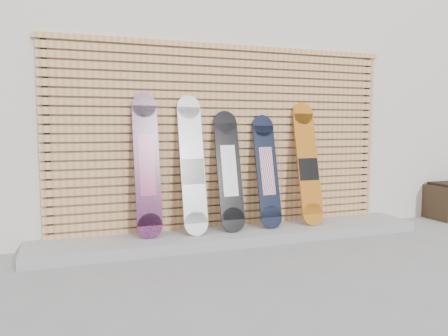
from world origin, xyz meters
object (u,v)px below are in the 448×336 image
Objects in this scene: snowboard_0 at (147,165)px; snowboard_1 at (192,166)px; snowboard_2 at (229,171)px; snowboard_3 at (267,171)px; snowboard_4 at (308,164)px.

snowboard_1 is at bearing -3.24° from snowboard_0.
snowboard_0 is 0.51m from snowboard_1.
snowboard_1 reaches higher than snowboard_2.
snowboard_2 reaches higher than snowboard_3.
snowboard_2 is at bearing 0.51° from snowboard_1.
snowboard_2 is 0.92× the size of snowboard_4.
snowboard_4 is at bearing -1.48° from snowboard_3.
snowboard_3 is (0.93, 0.01, -0.10)m from snowboard_1.
snowboard_1 is at bearing -179.28° from snowboard_3.
snowboard_3 is 0.90× the size of snowboard_4.
snowboard_1 is 1.12× the size of snowboard_2.
snowboard_0 reaches higher than snowboard_1.
snowboard_4 is (1.49, -0.00, -0.03)m from snowboard_1.
snowboard_4 is at bearing -0.10° from snowboard_1.
snowboard_4 is at bearing -0.36° from snowboard_2.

